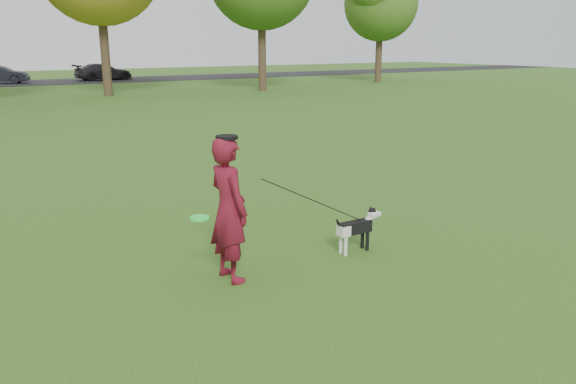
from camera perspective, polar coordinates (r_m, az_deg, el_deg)
ground at (r=7.55m, az=4.86°, el=-7.33°), size 120.00×120.00×0.00m
road at (r=45.85m, az=-27.04°, el=9.77°), size 120.00×7.00×0.02m
man at (r=6.82m, az=-6.04°, el=-1.80°), size 0.48×0.68×1.79m
dog at (r=7.92m, az=7.14°, el=-3.42°), size 0.81×0.16×0.62m
car_mid at (r=45.81m, az=-27.23°, el=10.55°), size 4.01×2.53×1.25m
car_right at (r=47.03m, az=-18.24°, el=11.52°), size 4.52×2.20×1.27m
man_held_items at (r=7.30m, az=2.03°, el=-0.65°), size 2.59×0.31×1.39m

